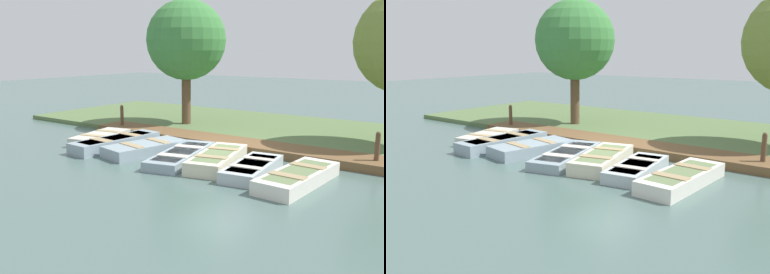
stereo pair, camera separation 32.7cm
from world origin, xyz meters
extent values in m
plane|color=#4C6660|center=(0.00, 0.00, 0.00)|extent=(80.00, 80.00, 0.00)
cube|color=#567042|center=(-5.00, 0.00, 0.10)|extent=(8.00, 24.00, 0.20)
cube|color=brown|center=(-1.35, 0.00, 0.14)|extent=(1.45, 13.18, 0.28)
cube|color=beige|center=(0.90, -4.75, 0.18)|extent=(2.78, 1.63, 0.35)
cube|color=#6B7F51|center=(0.90, -4.75, 0.34)|extent=(2.27, 1.29, 0.03)
cube|color=tan|center=(1.39, -4.64, 0.37)|extent=(0.47, 1.05, 0.03)
cube|color=tan|center=(0.42, -4.85, 0.37)|extent=(0.47, 1.05, 0.03)
cube|color=#8C9EA8|center=(1.26, -3.53, 0.20)|extent=(3.61, 1.28, 0.41)
cube|color=beige|center=(1.26, -3.53, 0.39)|extent=(2.96, 1.01, 0.03)
cube|color=tan|center=(1.93, -3.58, 0.42)|extent=(0.43, 0.95, 0.03)
cube|color=tan|center=(0.59, -3.48, 0.42)|extent=(0.43, 0.95, 0.03)
cube|color=#8C9EA8|center=(1.28, -2.08, 0.19)|extent=(3.08, 1.79, 0.37)
cube|color=teal|center=(1.28, -2.08, 0.36)|extent=(2.51, 1.42, 0.03)
cube|color=tan|center=(1.82, -2.20, 0.39)|extent=(0.52, 1.15, 0.03)
cube|color=tan|center=(0.75, -1.97, 0.39)|extent=(0.52, 1.15, 0.03)
cube|color=#8C9EA8|center=(1.27, -0.51, 0.15)|extent=(3.67, 1.91, 0.31)
cube|color=#994C33|center=(1.27, -0.51, 0.30)|extent=(3.00, 1.52, 0.02)
cube|color=beige|center=(1.92, -0.35, 0.32)|extent=(0.58, 1.07, 0.03)
cube|color=beige|center=(0.62, -0.67, 0.32)|extent=(0.58, 1.07, 0.03)
cube|color=beige|center=(1.14, 0.79, 0.20)|extent=(3.22, 1.78, 0.41)
cube|color=#6B7F51|center=(1.14, 0.79, 0.39)|extent=(2.63, 1.42, 0.03)
cube|color=tan|center=(1.71, 0.93, 0.42)|extent=(0.53, 1.04, 0.03)
cube|color=tan|center=(0.58, 0.65, 0.42)|extent=(0.53, 1.04, 0.03)
cube|color=#B2BCC1|center=(1.34, 2.12, 0.17)|extent=(2.85, 1.38, 0.34)
cube|color=#994C33|center=(1.34, 2.12, 0.32)|extent=(2.33, 1.09, 0.03)
cube|color=beige|center=(1.86, 2.19, 0.35)|extent=(0.40, 0.96, 0.03)
cube|color=beige|center=(0.83, 2.05, 0.35)|extent=(0.40, 0.96, 0.03)
cube|color=silver|center=(1.50, 3.56, 0.19)|extent=(3.22, 1.25, 0.38)
cube|color=#6B7F51|center=(1.50, 3.56, 0.37)|extent=(2.64, 0.98, 0.03)
cube|color=tan|center=(2.10, 3.53, 0.39)|extent=(0.37, 1.00, 0.03)
cube|color=tan|center=(0.90, 3.60, 0.39)|extent=(0.37, 1.00, 0.03)
cylinder|color=brown|center=(-1.30, -5.77, 0.53)|extent=(0.15, 0.15, 1.07)
sphere|color=brown|center=(-1.30, -5.77, 1.09)|extent=(0.13, 0.13, 0.13)
cylinder|color=brown|center=(-1.30, 4.89, 0.53)|extent=(0.15, 0.15, 1.07)
sphere|color=brown|center=(-1.30, 4.89, 1.09)|extent=(0.13, 0.13, 0.13)
cylinder|color=brown|center=(-3.61, -3.94, 1.50)|extent=(0.42, 0.42, 3.00)
sphere|color=#3D7F3D|center=(-3.61, -3.94, 3.98)|extent=(3.56, 3.56, 3.56)
camera|label=1|loc=(12.03, 7.68, 3.52)|focal=40.00mm
camera|label=2|loc=(11.83, 7.94, 3.52)|focal=40.00mm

